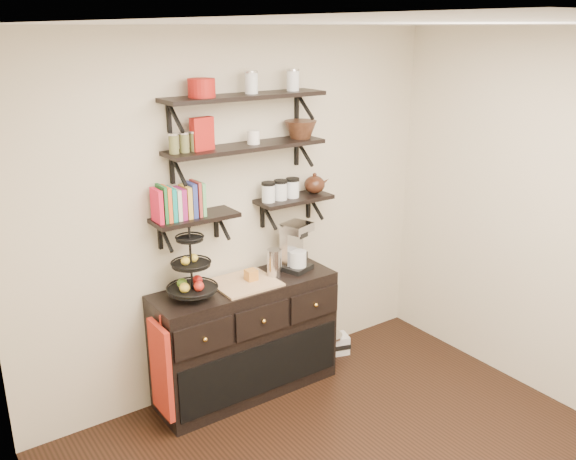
{
  "coord_description": "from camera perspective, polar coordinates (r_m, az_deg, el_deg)",
  "views": [
    {
      "loc": [
        -2.19,
        -2.04,
        2.69
      ],
      "look_at": [
        0.03,
        1.15,
        1.39
      ],
      "focal_mm": 38.0,
      "sensor_mm": 36.0,
      "label": 1
    }
  ],
  "objects": [
    {
      "name": "ceiling",
      "position": [
        2.99,
        12.84,
        18.29
      ],
      "size": [
        3.5,
        3.5,
        0.02
      ],
      "primitive_type": "cube",
      "color": "white",
      "rests_on": "back_wall"
    },
    {
      "name": "back_wall",
      "position": [
        4.57,
        -4.64,
        1.41
      ],
      "size": [
        3.5,
        0.02,
        2.7
      ],
      "primitive_type": "cube",
      "color": "beige",
      "rests_on": "ground"
    },
    {
      "name": "left_wall",
      "position": [
        2.48,
        -19.69,
        -15.43
      ],
      "size": [
        0.02,
        3.5,
        2.7
      ],
      "primitive_type": "cube",
      "color": "beige",
      "rests_on": "ground"
    },
    {
      "name": "shelf_top",
      "position": [
        4.29,
        -4.04,
        12.32
      ],
      "size": [
        1.2,
        0.27,
        0.23
      ],
      "color": "black",
      "rests_on": "back_wall"
    },
    {
      "name": "shelf_mid",
      "position": [
        4.34,
        -3.93,
        7.72
      ],
      "size": [
        1.2,
        0.27,
        0.23
      ],
      "color": "black",
      "rests_on": "back_wall"
    },
    {
      "name": "shelf_low_left",
      "position": [
        4.26,
        -8.73,
        1.07
      ],
      "size": [
        0.6,
        0.25,
        0.23
      ],
      "color": "black",
      "rests_on": "back_wall"
    },
    {
      "name": "shelf_low_right",
      "position": [
        4.68,
        0.52,
        2.84
      ],
      "size": [
        0.6,
        0.25,
        0.23
      ],
      "color": "black",
      "rests_on": "back_wall"
    },
    {
      "name": "cookbooks",
      "position": [
        4.19,
        -9.89,
        2.64
      ],
      "size": [
        0.36,
        0.15,
        0.26
      ],
      "color": "red",
      "rests_on": "shelf_low_left"
    },
    {
      "name": "glass_canisters",
      "position": [
        4.59,
        -0.69,
        3.66
      ],
      "size": [
        0.32,
        0.1,
        0.13
      ],
      "color": "silver",
      "rests_on": "shelf_low_right"
    },
    {
      "name": "sideboard",
      "position": [
        4.69,
        -3.96,
        -10.05
      ],
      "size": [
        1.4,
        0.5,
        0.92
      ],
      "color": "black",
      "rests_on": "floor"
    },
    {
      "name": "fruit_stand",
      "position": [
        4.25,
        -9.0,
        -4.06
      ],
      "size": [
        0.35,
        0.35,
        0.51
      ],
      "rotation": [
        0.0,
        0.0,
        0.22
      ],
      "color": "black",
      "rests_on": "sideboard"
    },
    {
      "name": "candle",
      "position": [
        4.5,
        -3.47,
        -4.21
      ],
      "size": [
        0.08,
        0.08,
        0.08
      ],
      "primitive_type": "cube",
      "color": "#BC752B",
      "rests_on": "sideboard"
    },
    {
      "name": "coffee_maker",
      "position": [
        4.68,
        0.62,
        -1.6
      ],
      "size": [
        0.25,
        0.25,
        0.38
      ],
      "rotation": [
        0.0,
        0.0,
        0.32
      ],
      "color": "black",
      "rests_on": "sideboard"
    },
    {
      "name": "thermal_carafe",
      "position": [
        4.56,
        -1.29,
        -3.14
      ],
      "size": [
        0.11,
        0.11,
        0.22
      ],
      "primitive_type": "cylinder",
      "color": "silver",
      "rests_on": "sideboard"
    },
    {
      "name": "apron",
      "position": [
        4.32,
        -11.79,
        -12.7
      ],
      "size": [
        0.04,
        0.29,
        0.67
      ],
      "primitive_type": "cube",
      "color": "maroon",
      "rests_on": "sideboard"
    },
    {
      "name": "radio",
      "position": [
        5.35,
        3.99,
        -10.61
      ],
      "size": [
        0.34,
        0.26,
        0.18
      ],
      "rotation": [
        0.0,
        0.0,
        -0.3
      ],
      "color": "silver",
      "rests_on": "floor"
    },
    {
      "name": "recipe_box",
      "position": [
        4.15,
        -8.04,
        8.9
      ],
      "size": [
        0.17,
        0.08,
        0.22
      ],
      "primitive_type": "cube",
      "rotation": [
        0.0,
        0.0,
        0.15
      ],
      "color": "#A01712",
      "rests_on": "shelf_mid"
    },
    {
      "name": "walnut_bowl",
      "position": [
        4.58,
        1.18,
        9.38
      ],
      "size": [
        0.24,
        0.24,
        0.13
      ],
      "primitive_type": null,
      "color": "black",
      "rests_on": "shelf_mid"
    },
    {
      "name": "ramekins",
      "position": [
        4.35,
        -3.26,
        8.66
      ],
      "size": [
        0.09,
        0.09,
        0.1
      ],
      "primitive_type": "cylinder",
      "color": "white",
      "rests_on": "shelf_mid"
    },
    {
      "name": "teapot",
      "position": [
        4.76,
        2.5,
        4.41
      ],
      "size": [
        0.24,
        0.19,
        0.16
      ],
      "primitive_type": null,
      "rotation": [
        0.0,
        0.0,
        0.14
      ],
      "color": "#33190F",
      "rests_on": "shelf_low_right"
    },
    {
      "name": "red_pot",
      "position": [
        4.12,
        -8.1,
        13.04
      ],
      "size": [
        0.18,
        0.18,
        0.12
      ],
      "primitive_type": "cylinder",
      "color": "#A01712",
      "rests_on": "shelf_top"
    }
  ]
}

